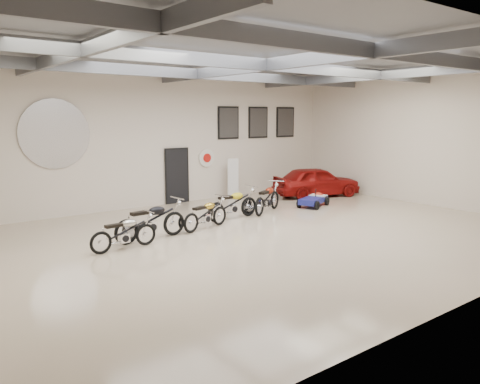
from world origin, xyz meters
TOP-DOWN VIEW (x-y plane):
  - floor at (0.00, 0.00)m, footprint 16.00×12.00m
  - ceiling at (0.00, 0.00)m, footprint 16.00×12.00m
  - back_wall at (0.00, 6.00)m, footprint 16.00×0.02m
  - right_wall at (8.00, 0.00)m, footprint 0.02×12.00m
  - ceiling_beams at (0.00, 0.00)m, footprint 15.80×11.80m
  - door at (0.50, 5.95)m, footprint 0.92×0.08m
  - logo_plaque at (-4.00, 5.95)m, footprint 2.30×0.06m
  - poster_left at (3.00, 5.96)m, footprint 1.05×0.08m
  - poster_mid at (4.60, 5.96)m, footprint 1.05×0.08m
  - poster_right at (6.20, 5.96)m, footprint 1.05×0.08m
  - oil_sign at (1.90, 5.95)m, footprint 0.72×0.10m
  - banner_stand at (2.90, 5.50)m, footprint 0.50×0.29m
  - motorcycle_silver at (-3.83, 1.06)m, footprint 1.82×0.67m
  - motorcycle_black at (-2.84, 1.51)m, footprint 2.18×0.81m
  - motorcycle_gold at (-0.95, 1.67)m, footprint 1.92×1.02m
  - motorcycle_yellow at (0.52, 2.28)m, footprint 2.07×0.78m
  - motorcycle_red at (2.13, 2.41)m, footprint 2.10×1.50m
  - go_kart at (4.36, 2.24)m, footprint 1.96×1.41m
  - vintage_car at (6.00, 3.74)m, footprint 2.51×3.99m

SIDE VIEW (x-z plane):
  - floor at x=0.00m, z-range -0.01..0.01m
  - go_kart at x=4.36m, z-range 0.00..0.65m
  - motorcycle_silver at x=-3.83m, z-range 0.00..0.93m
  - motorcycle_gold at x=-0.95m, z-range 0.00..0.95m
  - motorcycle_yellow at x=0.52m, z-range 0.00..1.05m
  - motorcycle_red at x=2.13m, z-range 0.00..1.06m
  - motorcycle_black at x=-2.84m, z-range 0.00..1.11m
  - vintage_car at x=6.00m, z-range 0.00..1.27m
  - banner_stand at x=2.90m, z-range 0.00..1.72m
  - door at x=0.50m, z-range 0.00..2.10m
  - oil_sign at x=1.90m, z-range 1.34..2.06m
  - back_wall at x=0.00m, z-range 0.00..5.00m
  - right_wall at x=8.00m, z-range 0.00..5.00m
  - logo_plaque at x=-4.00m, z-range 2.22..3.38m
  - poster_left at x=3.00m, z-range 2.42..3.78m
  - poster_mid at x=4.60m, z-range 2.42..3.78m
  - poster_right at x=6.20m, z-range 2.42..3.78m
  - ceiling_beams at x=0.00m, z-range 4.59..4.91m
  - ceiling at x=0.00m, z-range 5.00..5.00m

